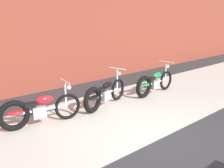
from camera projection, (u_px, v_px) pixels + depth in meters
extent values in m
plane|color=#2D2D30|center=(159.00, 140.00, 5.52)|extent=(80.00, 80.00, 0.00)
cube|color=#B2ADA3|center=(106.00, 116.00, 6.79)|extent=(36.00, 3.50, 0.01)
cube|color=brown|center=(38.00, 1.00, 8.50)|extent=(36.00, 0.50, 6.05)
torus|color=black|center=(68.00, 106.00, 6.53)|extent=(0.68, 0.20, 0.68)
torus|color=black|center=(14.00, 116.00, 5.87)|extent=(0.74, 0.25, 0.73)
cylinder|color=silver|center=(42.00, 110.00, 6.19)|extent=(1.23, 0.27, 0.06)
cube|color=#99999E|center=(39.00, 112.00, 6.16)|extent=(0.35, 0.27, 0.28)
ellipsoid|color=red|center=(45.00, 100.00, 6.17)|extent=(0.47, 0.26, 0.20)
ellipsoid|color=red|center=(16.00, 113.00, 5.88)|extent=(0.46, 0.25, 0.10)
cube|color=black|center=(30.00, 105.00, 6.00)|extent=(0.31, 0.25, 0.08)
cylinder|color=silver|center=(66.00, 95.00, 6.43)|extent=(0.05, 0.05, 0.62)
cylinder|color=silver|center=(65.00, 81.00, 6.34)|extent=(0.13, 0.58, 0.03)
sphere|color=white|center=(69.00, 87.00, 6.43)|extent=(0.11, 0.11, 0.11)
cylinder|color=silver|center=(27.00, 115.00, 6.18)|extent=(0.55, 0.15, 0.06)
torus|color=black|center=(118.00, 89.00, 8.02)|extent=(0.68, 0.26, 0.68)
torus|color=black|center=(93.00, 100.00, 6.96)|extent=(0.74, 0.33, 0.73)
cylinder|color=silver|center=(106.00, 93.00, 7.48)|extent=(1.20, 0.39, 0.06)
cube|color=#99999E|center=(105.00, 95.00, 7.43)|extent=(0.37, 0.30, 0.28)
ellipsoid|color=black|center=(108.00, 85.00, 7.48)|extent=(0.48, 0.30, 0.20)
ellipsoid|color=black|center=(94.00, 97.00, 6.98)|extent=(0.47, 0.29, 0.10)
cube|color=black|center=(100.00, 90.00, 7.21)|extent=(0.32, 0.27, 0.08)
cylinder|color=silver|center=(117.00, 80.00, 7.91)|extent=(0.05, 0.05, 0.62)
cylinder|color=silver|center=(117.00, 69.00, 7.82)|extent=(0.19, 0.57, 0.03)
sphere|color=white|center=(119.00, 74.00, 7.94)|extent=(0.11, 0.11, 0.11)
cylinder|color=silver|center=(95.00, 99.00, 7.33)|extent=(0.55, 0.21, 0.06)
torus|color=black|center=(166.00, 80.00, 9.14)|extent=(0.68, 0.14, 0.68)
torus|color=black|center=(144.00, 87.00, 8.22)|extent=(0.74, 0.19, 0.73)
cylinder|color=silver|center=(155.00, 83.00, 8.68)|extent=(1.24, 0.16, 0.06)
cube|color=#99999E|center=(154.00, 84.00, 8.63)|extent=(0.34, 0.25, 0.28)
ellipsoid|color=#197A38|center=(157.00, 75.00, 8.67)|extent=(0.45, 0.23, 0.20)
ellipsoid|color=#197A38|center=(145.00, 85.00, 8.24)|extent=(0.45, 0.22, 0.10)
cube|color=black|center=(151.00, 79.00, 8.43)|extent=(0.30, 0.22, 0.08)
cylinder|color=silver|center=(166.00, 72.00, 9.03)|extent=(0.05, 0.05, 0.62)
cylinder|color=silver|center=(166.00, 62.00, 8.94)|extent=(0.08, 0.58, 0.03)
sphere|color=white|center=(168.00, 67.00, 9.06)|extent=(0.11, 0.11, 0.11)
cylinder|color=silver|center=(146.00, 87.00, 8.58)|extent=(0.55, 0.11, 0.06)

